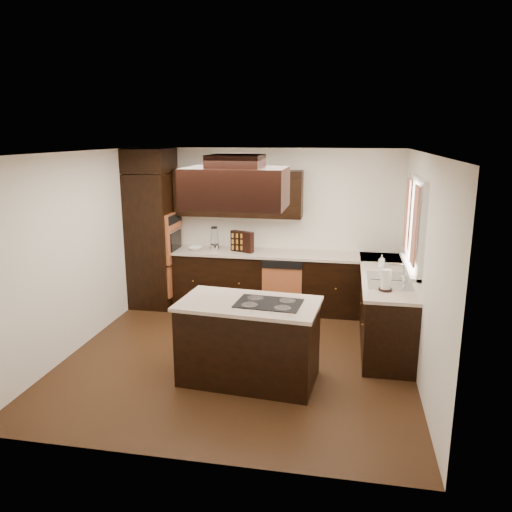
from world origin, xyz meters
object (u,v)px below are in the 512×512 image
object	(u,v)px
oven_column	(153,240)
range_hood	(236,188)
island	(249,343)
spice_rack	(242,242)

from	to	relation	value
oven_column	range_hood	xyz separation A→B (m)	(1.88, -2.25, 1.10)
oven_column	range_hood	distance (m)	3.13
oven_column	island	distance (m)	3.10
oven_column	spice_rack	size ratio (longest dim) A/B	5.48
spice_rack	range_hood	bearing A→B (deg)	-54.41
oven_column	range_hood	size ratio (longest dim) A/B	2.02
oven_column	spice_rack	distance (m)	1.44
island	range_hood	distance (m)	1.73
island	spice_rack	world-z (taller)	spice_rack
island	spice_rack	xyz separation A→B (m)	(-0.57, 2.34, 0.64)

